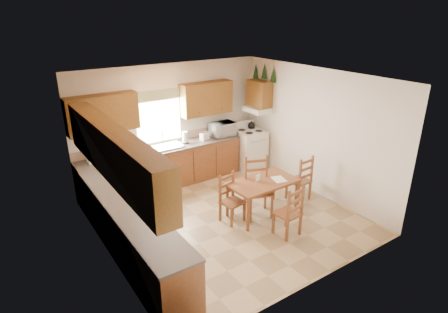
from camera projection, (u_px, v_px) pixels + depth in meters
floor at (226, 218)px, 7.27m from camera, size 4.50×4.50×0.00m
ceiling at (227, 78)px, 6.28m from camera, size 4.50×4.50×0.00m
wall_left at (103, 183)px, 5.60m from camera, size 4.50×4.50×0.00m
wall_right at (314, 132)px, 7.94m from camera, size 4.50×4.50×0.00m
wall_back at (171, 124)px, 8.51m from camera, size 4.50×4.50×0.00m
wall_front at (321, 203)px, 5.04m from camera, size 4.50×4.50×0.00m
lower_cab_back at (164, 168)px, 8.41m from camera, size 3.75×0.60×0.88m
lower_cab_left at (131, 233)px, 5.98m from camera, size 0.60×3.60×0.88m
counter_back at (162, 149)px, 8.25m from camera, size 3.75×0.63×0.04m
counter_left at (128, 208)px, 5.81m from camera, size 0.63×3.60×0.04m
backsplash at (157, 141)px, 8.43m from camera, size 3.75×0.01×0.18m
upper_cab_back_left at (102, 114)px, 7.39m from camera, size 1.41×0.33×0.75m
upper_cab_back_right at (206, 98)px, 8.64m from camera, size 1.25×0.33×0.75m
upper_cab_left at (113, 152)px, 5.39m from camera, size 0.33×3.60×0.75m
upper_cab_stove at (259, 94)px, 8.92m from camera, size 0.33×0.62×0.62m
range_hood at (257, 109)px, 9.04m from camera, size 0.44×0.62×0.12m
window_frame at (159, 117)px, 8.25m from camera, size 1.13×0.02×1.18m
window_pane at (159, 117)px, 8.25m from camera, size 1.05×0.01×1.10m
window_valance at (158, 95)px, 8.05m from camera, size 1.19×0.01×0.24m
sink_basin at (165, 147)px, 8.27m from camera, size 0.75×0.45×0.04m
pine_decal_a at (273, 75)px, 8.57m from camera, size 0.22×0.22×0.36m
pine_decal_b at (264, 71)px, 8.80m from camera, size 0.22×0.22×0.36m
pine_decal_c at (256, 71)px, 9.06m from camera, size 0.22×0.22×0.36m
stove at (250, 150)px, 9.38m from camera, size 0.71×0.72×0.98m
coffeemaker at (92, 153)px, 7.43m from camera, size 0.30×0.33×0.38m
paper_towel at (185, 137)px, 8.51m from camera, size 0.13×0.13×0.27m
toaster at (205, 136)px, 8.76m from camera, size 0.23×0.17×0.17m
microwave at (222, 129)px, 9.01m from camera, size 0.55×0.40×0.33m
dining_table at (262, 198)px, 7.28m from camera, size 1.35×0.79×0.71m
chair_near_left at (288, 210)px, 6.58m from camera, size 0.43×0.42×0.97m
chair_near_right at (299, 178)px, 7.81m from camera, size 0.44×0.42×0.99m
chair_far_left at (232, 199)px, 7.00m from camera, size 0.45×0.43×0.93m
chair_far_right at (259, 188)px, 7.18m from camera, size 0.62×0.61×1.15m
table_paper at (279, 179)px, 7.23m from camera, size 0.29×0.35×0.00m
table_card at (258, 178)px, 7.14m from camera, size 0.10×0.04×0.13m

